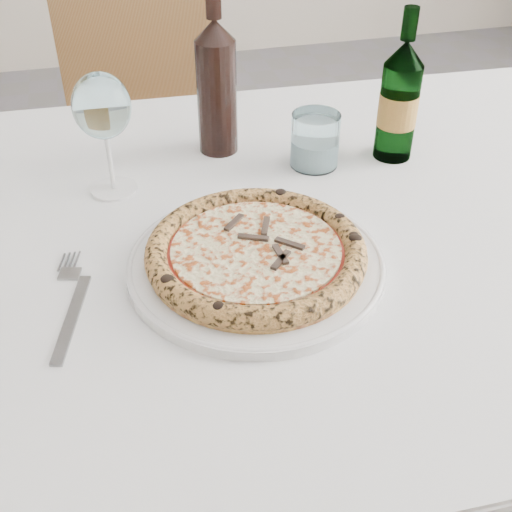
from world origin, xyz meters
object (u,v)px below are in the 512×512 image
Objects in this scene: wine_glass at (102,109)px; wine_bottle at (217,86)px; tumbler at (315,144)px; plate at (256,263)px; pizza at (256,252)px; dining_table at (239,270)px; chair_far at (149,135)px; beer_bottle at (399,101)px.

wine_bottle is at bearing 26.26° from wine_glass.
tumbler is (0.32, -0.00, -0.09)m from wine_glass.
wine_bottle reaches higher than plate.
pizza is at bearing -56.61° from wine_glass.
tumbler is at bearing 41.42° from dining_table.
beer_bottle reaches higher than chair_far.
plate is 0.35m from wine_bottle.
wine_glass is at bearing 123.39° from plate.
plate is 1.18× the size of pizza.
wine_bottle reaches higher than beer_bottle.
beer_bottle is at bearing -19.18° from wine_bottle.
chair_far is at bearing 93.24° from plate.
wine_bottle is (-0.14, 0.09, 0.07)m from tumbler.
dining_table is at bearing 90.00° from pizza.
wine_bottle is (0.02, 0.33, 0.09)m from pizza.
tumbler reaches higher than plate.
pizza is 1.52× the size of wine_glass.
beer_bottle is at bearing -1.82° from tumbler.
beer_bottle is 0.29m from wine_bottle.
wine_bottle is at bearing 160.82° from beer_bottle.
plate is 0.39m from beer_bottle.
beer_bottle is at bearing -0.63° from wine_glass.
dining_table is 6.79× the size of beer_bottle.
plate is at bearing -93.88° from wine_bottle.
tumbler is (0.16, 0.14, 0.12)m from dining_table.
beer_bottle reaches higher than plate.
tumbler is 0.15m from beer_bottle.
wine_glass is at bearing -99.88° from chair_far.
dining_table is at bearing -41.67° from wine_glass.
wine_glass is (-0.16, 0.24, 0.11)m from pizza.
wine_glass is (-0.16, 0.24, 0.12)m from plate.
pizza is 0.38m from beer_bottle.
beer_bottle is (0.13, -0.00, 0.06)m from tumbler.
plate is 1.78× the size of wine_glass.
tumbler is 0.36× the size of beer_bottle.
beer_bottle is (0.34, -0.64, 0.32)m from chair_far.
dining_table is 8.84× the size of wine_glass.
tumbler is (0.16, 0.24, 0.01)m from pizza.
dining_table is at bearing -86.35° from chair_far.
wine_glass is 0.33m from tumbler.
wine_glass is 2.13× the size of tumbler.
pizza is 3.23× the size of tumbler.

